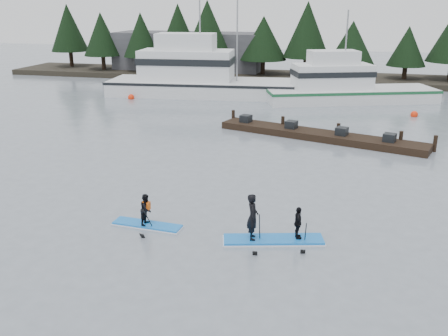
% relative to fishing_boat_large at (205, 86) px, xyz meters
% --- Properties ---
extents(ground, '(160.00, 160.00, 0.00)m').
position_rel_fishing_boat_large_xyz_m(ground, '(8.05, -30.32, -0.83)').
color(ground, slate).
rests_on(ground, ground).
extents(far_shore, '(70.00, 8.00, 0.60)m').
position_rel_fishing_boat_large_xyz_m(far_shore, '(8.05, 11.68, -0.53)').
color(far_shore, '#2D281E').
rests_on(far_shore, ground).
extents(treeline, '(60.00, 4.00, 8.00)m').
position_rel_fishing_boat_large_xyz_m(treeline, '(8.05, 11.68, -0.83)').
color(treeline, black).
rests_on(treeline, ground).
extents(waterfront_building, '(18.00, 6.00, 5.00)m').
position_rel_fishing_boat_large_xyz_m(waterfront_building, '(-5.95, 13.68, 1.67)').
color(waterfront_building, '#4C4C51').
rests_on(waterfront_building, ground).
extents(fishing_boat_large, '(19.82, 7.27, 10.74)m').
position_rel_fishing_boat_large_xyz_m(fishing_boat_large, '(0.00, 0.00, 0.00)').
color(fishing_boat_large, silver).
rests_on(fishing_boat_large, ground).
extents(fishing_boat_medium, '(15.61, 9.26, 8.88)m').
position_rel_fishing_boat_large_xyz_m(fishing_boat_medium, '(13.23, -0.06, -0.19)').
color(fishing_boat_medium, silver).
rests_on(fishing_boat_medium, ground).
extents(floating_dock, '(13.81, 5.86, 0.46)m').
position_rel_fishing_boat_large_xyz_m(floating_dock, '(11.83, -13.74, -0.60)').
color(floating_dock, black).
rests_on(floating_dock, ground).
extents(buoy_a, '(0.58, 0.58, 0.58)m').
position_rel_fishing_boat_large_xyz_m(buoy_a, '(-5.98, -3.76, -0.83)').
color(buoy_a, red).
rests_on(buoy_a, ground).
extents(buoy_c, '(0.57, 0.57, 0.57)m').
position_rel_fishing_boat_large_xyz_m(buoy_c, '(18.62, -5.16, -0.83)').
color(buoy_c, red).
rests_on(buoy_c, ground).
extents(paddleboard_solo, '(2.87, 1.11, 1.84)m').
position_rel_fishing_boat_large_xyz_m(paddleboard_solo, '(6.05, -29.03, -0.32)').
color(paddleboard_solo, blue).
rests_on(paddleboard_solo, ground).
extents(paddleboard_duo, '(3.84, 1.82, 2.36)m').
position_rel_fishing_boat_large_xyz_m(paddleboard_duo, '(11.07, -29.16, -0.21)').
color(paddleboard_duo, blue).
rests_on(paddleboard_duo, ground).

